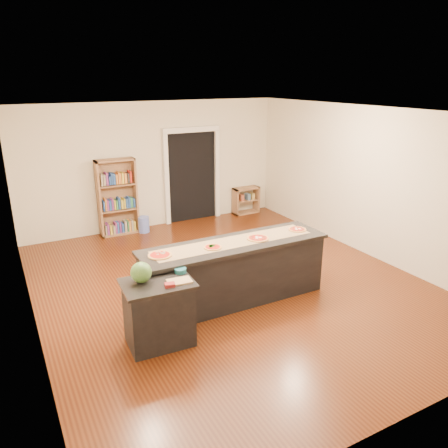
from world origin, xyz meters
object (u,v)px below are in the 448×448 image
low_shelf (246,200)px  watermelon (141,272)px  side_counter (159,313)px  waste_bin (144,224)px  bookshelf (117,197)px  kitchen_island (234,272)px

low_shelf → watermelon: bearing=-133.7°
side_counter → waste_bin: (1.18, 4.21, -0.26)m
bookshelf → low_shelf: bookshelf is taller
low_shelf → waste_bin: (-2.73, -0.15, -0.16)m
bookshelf → waste_bin: 0.83m
bookshelf → waste_bin: size_ratio=4.69×
kitchen_island → bookshelf: size_ratio=1.75×
kitchen_island → low_shelf: 4.57m
waste_bin → watermelon: watermelon is taller
bookshelf → side_counter: bearing=-98.9°
side_counter → watermelon: (-0.17, 0.10, 0.56)m
low_shelf → waste_bin: bearing=-176.8°
side_counter → bookshelf: (0.68, 4.36, 0.39)m
low_shelf → watermelon: (-4.08, -4.27, 0.67)m
bookshelf → low_shelf: size_ratio=2.49×
kitchen_island → watermelon: size_ratio=11.04×
waste_bin → side_counter: bearing=-105.6°
watermelon → low_shelf: bearing=46.3°
bookshelf → low_shelf: bearing=0.1°
bookshelf → watermelon: 4.35m
side_counter → bookshelf: bearing=84.5°
kitchen_island → waste_bin: kitchen_island is taller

